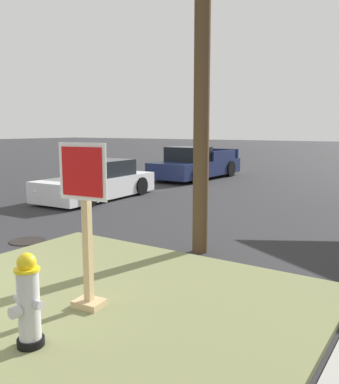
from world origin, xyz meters
name	(u,v)px	position (x,y,z in m)	size (l,w,h in m)	color
grass_corner_patch	(95,302)	(2.57, 1.95, 0.04)	(5.53, 4.76, 0.08)	olive
fire_hydrant	(28,302)	(2.83, 0.76, 0.54)	(0.38, 0.34, 0.98)	black
stop_sign	(86,232)	(2.66, 1.75, 1.04)	(0.67, 0.32, 2.03)	tan
manhole_cover	(28,241)	(-0.72, 3.44, 0.01)	(0.70, 0.70, 0.02)	black
parked_sedan_white	(98,182)	(-3.20, 8.15, 0.54)	(2.00, 4.39, 1.25)	silver
pickup_truck_navy	(196,165)	(-3.26, 14.69, 0.62)	(2.21, 5.22, 1.48)	#19234C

